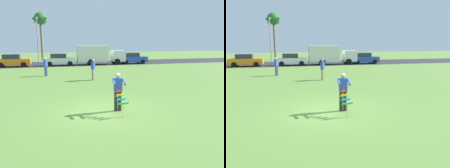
# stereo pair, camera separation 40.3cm
# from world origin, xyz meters

# --- Properties ---
(ground_plane) EXTENTS (120.00, 120.00, 0.00)m
(ground_plane) POSITION_xyz_m (0.00, 0.00, 0.00)
(ground_plane) COLOR olive
(road_strip) EXTENTS (120.00, 8.00, 0.01)m
(road_strip) POSITION_xyz_m (0.00, 22.95, 0.01)
(road_strip) COLOR #2D2D33
(road_strip) RESTS_ON ground
(person_kite_flyer) EXTENTS (0.60, 0.70, 1.73)m
(person_kite_flyer) POSITION_xyz_m (0.60, -0.11, 0.95)
(person_kite_flyer) COLOR #26262B
(person_kite_flyer) RESTS_ON ground
(kite_held) EXTENTS (0.53, 0.68, 1.05)m
(kite_held) POSITION_xyz_m (0.53, -0.78, 0.69)
(kite_held) COLOR red
(kite_held) RESTS_ON ground
(parked_car_orange) EXTENTS (4.21, 1.85, 1.60)m
(parked_car_orange) POSITION_xyz_m (-7.11, 20.55, 0.77)
(parked_car_orange) COLOR orange
(parked_car_orange) RESTS_ON ground
(parked_car_white) EXTENTS (4.21, 1.84, 1.60)m
(parked_car_white) POSITION_xyz_m (-1.35, 20.55, 0.77)
(parked_car_white) COLOR white
(parked_car_white) RESTS_ON ground
(parked_truck_white_box) EXTENTS (6.74, 2.22, 2.62)m
(parked_truck_white_box) POSITION_xyz_m (3.97, 20.55, 1.41)
(parked_truck_white_box) COLOR silver
(parked_truck_white_box) RESTS_ON ground
(parked_car_blue) EXTENTS (4.23, 1.88, 1.60)m
(parked_car_blue) POSITION_xyz_m (9.06, 20.55, 0.77)
(parked_car_blue) COLOR #2347B7
(parked_car_blue) RESTS_ON ground
(palm_tree_right_near) EXTENTS (2.58, 2.71, 8.16)m
(palm_tree_right_near) POSITION_xyz_m (-3.94, 30.69, 6.77)
(palm_tree_right_near) COLOR brown
(palm_tree_right_near) RESTS_ON ground
(streetlight_pole) EXTENTS (0.24, 1.65, 7.00)m
(streetlight_pole) POSITION_xyz_m (-4.43, 28.14, 4.00)
(streetlight_pole) COLOR #9E9EA3
(streetlight_pole) RESTS_ON ground
(person_walker_near) EXTENTS (0.38, 0.49, 1.73)m
(person_walker_near) POSITION_xyz_m (0.98, 8.16, 0.93)
(person_walker_near) COLOR gray
(person_walker_near) RESTS_ON ground
(person_walker_far) EXTENTS (0.39, 0.48, 1.73)m
(person_walker_far) POSITION_xyz_m (-2.84, 11.48, 0.93)
(person_walker_far) COLOR #384772
(person_walker_far) RESTS_ON ground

